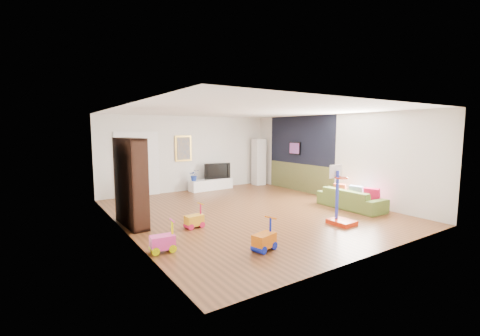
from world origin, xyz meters
TOP-DOWN VIEW (x-y plane):
  - floor at (0.00, 0.00)m, footprint 6.50×7.50m
  - ceiling at (0.00, 0.00)m, footprint 6.50×7.50m
  - wall_back at (0.00, 3.75)m, footprint 6.50×0.00m
  - wall_front at (0.00, -3.75)m, footprint 6.50×0.00m
  - wall_left at (-3.25, 0.00)m, footprint 0.00×7.50m
  - wall_right at (3.25, 0.00)m, footprint 0.00×7.50m
  - navy_accent at (3.23, 1.40)m, footprint 0.01×3.20m
  - olive_wainscot at (3.23, 1.40)m, footprint 0.01×3.20m
  - doorway at (-1.90, 3.71)m, footprint 1.45×0.06m
  - painting_back at (-0.25, 3.71)m, footprint 0.62×0.06m
  - artwork_right at (3.17, 1.60)m, footprint 0.04×0.56m
  - media_console at (0.70, 3.40)m, footprint 1.70×0.51m
  - tall_cabinet at (2.85, 3.34)m, footprint 0.46×0.46m
  - bookshelf at (-2.98, 0.44)m, footprint 0.43×1.40m
  - sofa at (2.62, -1.32)m, footprint 0.77×1.91m
  - basketball_hoop at (1.14, -2.21)m, footprint 0.49×0.59m
  - ride_on_yellow at (-1.87, -0.55)m, footprint 0.43×0.29m
  - ride_on_orange at (-1.40, -2.51)m, footprint 0.50×0.38m
  - ride_on_pink at (-2.97, -1.56)m, footprint 0.45×0.31m
  - child at (-1.94, 2.98)m, footprint 0.33×0.29m
  - tv at (0.96, 3.46)m, footprint 1.03×0.26m
  - vase_plant at (0.02, 3.41)m, footprint 0.45×0.41m
  - pillow_left at (2.82, -1.84)m, footprint 0.22×0.42m
  - pillow_center at (2.83, -1.34)m, footprint 0.16×0.40m
  - pillow_right at (2.80, -0.79)m, footprint 0.17×0.37m

SIDE VIEW (x-z plane):
  - floor at x=0.00m, z-range 0.00..0.00m
  - media_console at x=0.70m, z-range 0.00..0.39m
  - ride_on_yellow at x=-1.87m, z-range 0.00..0.54m
  - sofa at x=2.62m, z-range 0.00..0.56m
  - ride_on_pink at x=-2.97m, z-range 0.00..0.57m
  - ride_on_orange at x=-1.40m, z-range 0.00..0.59m
  - child at x=-1.94m, z-range 0.00..0.76m
  - pillow_center at x=2.83m, z-range 0.24..0.64m
  - pillow_left at x=2.82m, z-range 0.23..0.64m
  - pillow_right at x=2.80m, z-range 0.26..0.62m
  - olive_wainscot at x=3.23m, z-range 0.00..1.00m
  - vase_plant at x=0.02m, z-range 0.39..0.80m
  - tv at x=0.96m, z-range 0.39..0.98m
  - basketball_hoop at x=1.14m, z-range 0.00..1.40m
  - tall_cabinet at x=2.85m, z-range 0.00..1.85m
  - bookshelf at x=-2.98m, z-range 0.00..2.02m
  - doorway at x=-1.90m, z-range 0.00..2.10m
  - wall_back at x=0.00m, z-range 0.00..2.70m
  - wall_front at x=0.00m, z-range 0.00..2.70m
  - wall_left at x=-3.25m, z-range 0.00..2.70m
  - wall_right at x=3.25m, z-range 0.00..2.70m
  - artwork_right at x=3.17m, z-range 1.32..1.78m
  - painting_back at x=-0.25m, z-range 1.09..2.01m
  - navy_accent at x=3.23m, z-range 1.00..2.70m
  - ceiling at x=0.00m, z-range 2.70..2.70m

